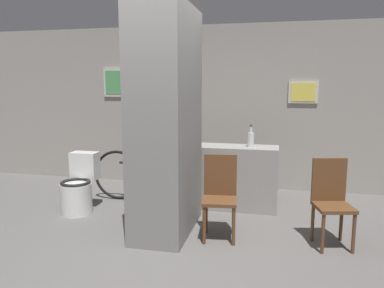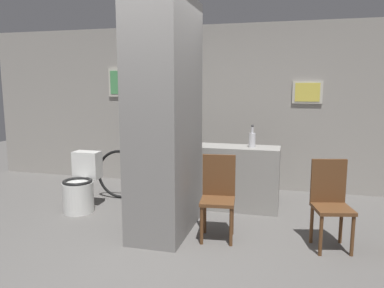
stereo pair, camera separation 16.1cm
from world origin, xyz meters
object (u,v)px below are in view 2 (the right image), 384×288
at_px(bottle_tall, 252,139).
at_px(bicycle, 154,176).
at_px(chair_by_doorway, 331,201).
at_px(chair_near_pillar, 218,194).
at_px(toilet, 81,187).

bearing_deg(bottle_tall, bicycle, 179.43).
height_order(chair_by_doorway, bottle_tall, bottle_tall).
relative_size(chair_near_pillar, chair_by_doorway, 1.00).
xyz_separation_m(chair_near_pillar, bottle_tall, (0.25, 1.01, 0.47)).
bearing_deg(bicycle, toilet, -141.99).
xyz_separation_m(bicycle, bottle_tall, (1.39, -0.01, 0.58)).
height_order(chair_near_pillar, bottle_tall, bottle_tall).
bearing_deg(bicycle, chair_by_doorway, -23.04).
bearing_deg(toilet, bicycle, 38.01).
bearing_deg(chair_near_pillar, chair_by_doorway, -4.11).
xyz_separation_m(chair_near_pillar, bicycle, (-1.13, 1.02, -0.11)).
relative_size(toilet, chair_by_doorway, 0.85).
bearing_deg(toilet, chair_near_pillar, -11.78).
xyz_separation_m(toilet, chair_by_doorway, (3.09, -0.35, 0.17)).
distance_m(chair_by_doorway, bottle_tall, 1.40).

